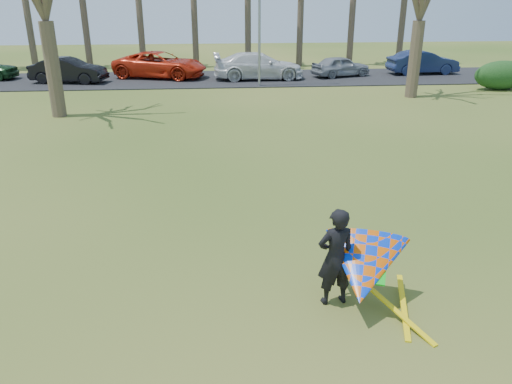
{
  "coord_description": "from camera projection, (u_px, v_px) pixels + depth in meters",
  "views": [
    {
      "loc": [
        -0.95,
        -8.56,
        5.35
      ],
      "look_at": [
        0.0,
        2.0,
        1.1
      ],
      "focal_mm": 35.0,
      "sensor_mm": 36.0,
      "label": 1
    }
  ],
  "objects": [
    {
      "name": "ground",
      "position": [
        265.0,
        280.0,
        9.99
      ],
      "size": [
        100.0,
        100.0,
        0.0
      ],
      "primitive_type": "plane",
      "color": "#204D10",
      "rests_on": "ground"
    },
    {
      "name": "parking_strip",
      "position": [
        225.0,
        79.0,
        33.09
      ],
      "size": [
        46.0,
        7.0,
        0.06
      ],
      "primitive_type": "cube",
      "color": "black",
      "rests_on": "ground"
    },
    {
      "name": "streetlight",
      "position": [
        262.0,
        9.0,
        28.84
      ],
      "size": [
        2.28,
        0.18,
        8.0
      ],
      "color": "gray",
      "rests_on": "ground"
    },
    {
      "name": "hedge_near",
      "position": [
        502.0,
        75.0,
        29.22
      ],
      "size": [
        3.36,
        1.52,
        1.68
      ],
      "primitive_type": "ellipsoid",
      "color": "#173C16",
      "rests_on": "ground"
    },
    {
      "name": "car_1",
      "position": [
        68.0,
        70.0,
        31.18
      ],
      "size": [
        4.87,
        2.42,
        1.53
      ],
      "primitive_type": "imported",
      "rotation": [
        0.0,
        0.0,
        1.39
      ],
      "color": "black",
      "rests_on": "parking_strip"
    },
    {
      "name": "car_2",
      "position": [
        160.0,
        65.0,
        33.02
      ],
      "size": [
        6.66,
        4.54,
        1.69
      ],
      "primitive_type": "imported",
      "rotation": [
        0.0,
        0.0,
        1.26
      ],
      "color": "red",
      "rests_on": "parking_strip"
    },
    {
      "name": "car_3",
      "position": [
        259.0,
        66.0,
        32.44
      ],
      "size": [
        5.87,
        2.47,
        1.69
      ],
      "primitive_type": "imported",
      "rotation": [
        0.0,
        0.0,
        1.59
      ],
      "color": "silver",
      "rests_on": "parking_strip"
    },
    {
      "name": "car_4",
      "position": [
        341.0,
        66.0,
        33.54
      ],
      "size": [
        4.29,
        2.79,
        1.36
      ],
      "primitive_type": "imported",
      "rotation": [
        0.0,
        0.0,
        1.9
      ],
      "color": "gray",
      "rests_on": "parking_strip"
    },
    {
      "name": "car_5",
      "position": [
        423.0,
        62.0,
        34.56
      ],
      "size": [
        4.86,
        1.92,
        1.58
      ],
      "primitive_type": "imported",
      "rotation": [
        0.0,
        0.0,
        1.62
      ],
      "color": "#19264D",
      "rests_on": "parking_strip"
    },
    {
      "name": "kite_flyer",
      "position": [
        360.0,
        266.0,
        8.8
      ],
      "size": [
        2.13,
        2.39,
        2.05
      ],
      "color": "black",
      "rests_on": "ground"
    }
  ]
}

